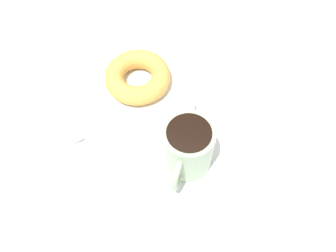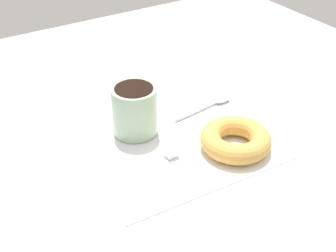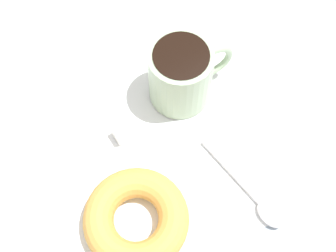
% 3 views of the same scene
% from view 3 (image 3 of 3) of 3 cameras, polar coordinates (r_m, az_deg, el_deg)
% --- Properties ---
extents(ground_plane, '(1.20, 1.20, 0.02)m').
position_cam_3_polar(ground_plane, '(0.57, -1.01, -4.64)').
color(ground_plane, '#99A8B7').
extents(napkin, '(0.32, 0.32, 0.00)m').
position_cam_3_polar(napkin, '(0.57, 0.00, -0.91)').
color(napkin, white).
rests_on(napkin, ground_plane).
extents(coffee_cup, '(0.11, 0.08, 0.09)m').
position_cam_3_polar(coffee_cup, '(0.56, 1.71, 6.37)').
color(coffee_cup, '#9EB793').
rests_on(coffee_cup, napkin).
extents(donut, '(0.12, 0.12, 0.03)m').
position_cam_3_polar(donut, '(0.52, -3.91, -11.25)').
color(donut, gold).
rests_on(donut, napkin).
extents(spoon, '(0.03, 0.13, 0.01)m').
position_cam_3_polar(spoon, '(0.55, 11.02, -9.04)').
color(spoon, silver).
rests_on(spoon, napkin).
extents(sugar_cube, '(0.02, 0.02, 0.02)m').
position_cam_3_polar(sugar_cube, '(0.56, -5.62, -0.91)').
color(sugar_cube, white).
rests_on(sugar_cube, napkin).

